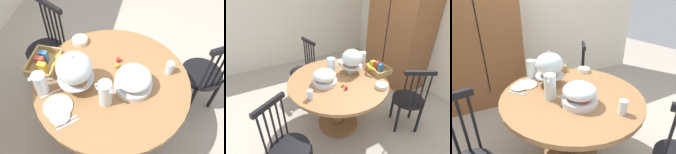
{
  "view_description": "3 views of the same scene",
  "coord_description": "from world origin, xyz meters",
  "views": [
    {
      "loc": [
        -1.32,
        -0.32,
        2.29
      ],
      "look_at": [
        -0.15,
        -0.07,
        0.79
      ],
      "focal_mm": 39.22,
      "sensor_mm": 36.0,
      "label": 1
    },
    {
      "loc": [
        1.61,
        -1.0,
        2.0
      ],
      "look_at": [
        -0.15,
        -0.07,
        0.79
      ],
      "focal_mm": 30.03,
      "sensor_mm": 36.0,
      "label": 2
    },
    {
      "loc": [
        -0.82,
        -1.26,
        1.52
      ],
      "look_at": [
        -0.15,
        0.08,
        0.84
      ],
      "focal_mm": 27.88,
      "sensor_mm": 36.0,
      "label": 3
    }
  ],
  "objects": [
    {
      "name": "orange_juice_pitcher",
      "position": [
        -0.35,
        -0.06,
        0.84
      ],
      "size": [
        0.11,
        0.17,
        0.22
      ],
      "color": "silver",
      "rests_on": "dining_table"
    },
    {
      "name": "windsor_chair_facing_door",
      "position": [
        -1.06,
        -0.23,
        0.45
      ],
      "size": [
        0.41,
        0.41,
        0.97
      ],
      "color": "black",
      "rests_on": "ground_plane"
    },
    {
      "name": "dinner_fork",
      "position": [
        -0.59,
        0.15,
        0.74
      ],
      "size": [
        0.13,
        0.13,
        0.01
      ],
      "primitive_type": "cube",
      "rotation": [
        0.0,
        0.0,
        8.62
      ],
      "color": "silver",
      "rests_on": "dining_table"
    },
    {
      "name": "jam_jar_strawberry",
      "position": [
        0.07,
        -0.07,
        0.76
      ],
      "size": [
        0.04,
        0.04,
        0.04
      ],
      "primitive_type": "cylinder",
      "color": "#B7282D",
      "rests_on": "dining_table"
    },
    {
      "name": "cereal_bowl",
      "position": [
        0.23,
        0.32,
        0.76
      ],
      "size": [
        0.14,
        0.14,
        0.04
      ],
      "primitive_type": "cylinder",
      "color": "white",
      "rests_on": "dining_table"
    },
    {
      "name": "drinking_glass",
      "position": [
        0.04,
        -0.5,
        0.8
      ],
      "size": [
        0.06,
        0.06,
        0.11
      ],
      "primitive_type": "cylinder",
      "color": "silver",
      "rests_on": "dining_table"
    },
    {
      "name": "china_plate_small",
      "position": [
        -0.55,
        0.23,
        0.76
      ],
      "size": [
        0.15,
        0.15,
        0.01
      ],
      "primitive_type": "cylinder",
      "color": "white",
      "rests_on": "china_plate_large"
    },
    {
      "name": "soup_spoon",
      "position": [
        -0.37,
        0.37,
        0.74
      ],
      "size": [
        0.13,
        0.13,
        0.01
      ],
      "primitive_type": "cube",
      "rotation": [
        0.0,
        0.0,
        8.62
      ],
      "color": "silver",
      "rests_on": "dining_table"
    },
    {
      "name": "ground_plane",
      "position": [
        0.0,
        0.0,
        0.0
      ],
      "size": [
        10.0,
        10.0,
        0.0
      ],
      "primitive_type": "plane",
      "color": "#A89E8E"
    },
    {
      "name": "dining_table",
      "position": [
        -0.15,
        -0.07,
        0.54
      ],
      "size": [
        1.26,
        1.26,
        0.74
      ],
      "color": "olive",
      "rests_on": "ground_plane"
    },
    {
      "name": "wall_left",
      "position": [
        -2.43,
        0.36,
        1.3
      ],
      "size": [
        0.06,
        4.32,
        2.6
      ],
      "primitive_type": "cube",
      "color": "silver",
      "rests_on": "ground_plane"
    },
    {
      "name": "jam_jar_apricot",
      "position": [
        0.0,
        -0.07,
        0.76
      ],
      "size": [
        0.04,
        0.04,
        0.04
      ],
      "primitive_type": "cylinder",
      "color": "orange",
      "rests_on": "dining_table"
    },
    {
      "name": "china_plate_large",
      "position": [
        -0.47,
        0.27,
        0.75
      ],
      "size": [
        0.22,
        0.22,
        0.01
      ],
      "primitive_type": "cylinder",
      "color": "white",
      "rests_on": "dining_table"
    },
    {
      "name": "wooden_armoire",
      "position": [
        -0.78,
        1.5,
        0.98
      ],
      "size": [
        1.18,
        0.6,
        1.96
      ],
      "color": "brown",
      "rests_on": "ground_plane"
    },
    {
      "name": "windsor_chair_by_cabinet",
      "position": [
        0.33,
        0.73,
        0.45
      ],
      "size": [
        0.45,
        0.45,
        0.97
      ],
      "color": "black",
      "rests_on": "ground_plane"
    },
    {
      "name": "milk_pitcher",
      "position": [
        -0.36,
        0.44,
        0.83
      ],
      "size": [
        0.1,
        0.18,
        0.19
      ],
      "color": "silver",
      "rests_on": "dining_table"
    },
    {
      "name": "fruit_platter_covered",
      "position": [
        -0.17,
        -0.24,
        0.83
      ],
      "size": [
        0.3,
        0.3,
        0.18
      ],
      "color": "silver",
      "rests_on": "dining_table"
    },
    {
      "name": "table_knife",
      "position": [
        -0.57,
        0.18,
        0.74
      ],
      "size": [
        0.13,
        0.13,
        0.01
      ],
      "primitive_type": "cube",
      "rotation": [
        0.0,
        0.0,
        8.62
      ],
      "color": "silver",
      "rests_on": "dining_table"
    },
    {
      "name": "windsor_chair_near_window",
      "position": [
        0.32,
        -0.87,
        0.45
      ],
      "size": [
        0.46,
        0.46,
        0.97
      ],
      "color": "black",
      "rests_on": "ground_plane"
    },
    {
      "name": "cereal_basket",
      "position": [
        -0.11,
        0.51,
        0.78
      ],
      "size": [
        0.32,
        0.3,
        0.12
      ],
      "color": "tan",
      "rests_on": "dining_table"
    },
    {
      "name": "pastry_stand_with_dome",
      "position": [
        -0.25,
        0.19,
        0.94
      ],
      "size": [
        0.28,
        0.28,
        0.34
      ],
      "color": "silver",
      "rests_on": "dining_table"
    }
  ]
}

